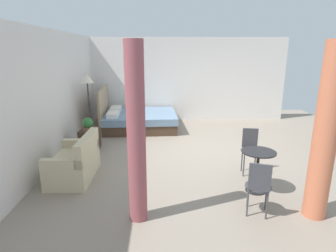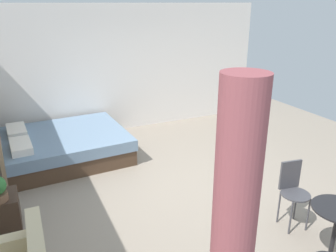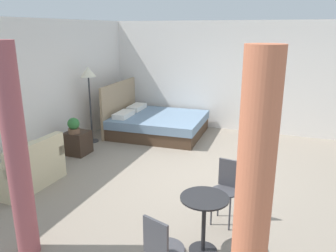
{
  "view_description": "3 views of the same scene",
  "coord_description": "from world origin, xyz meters",
  "px_view_note": "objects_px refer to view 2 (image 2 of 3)",
  "views": [
    {
      "loc": [
        -6.34,
        0.97,
        2.31
      ],
      "look_at": [
        -0.36,
        0.79,
        0.69
      ],
      "focal_mm": 29.63,
      "sensor_mm": 36.0,
      "label": 1
    },
    {
      "loc": [
        -4.11,
        2.28,
        2.77
      ],
      "look_at": [
        0.64,
        0.08,
        0.85
      ],
      "focal_mm": 36.2,
      "sensor_mm": 36.0,
      "label": 2
    },
    {
      "loc": [
        -5.42,
        -1.48,
        2.57
      ],
      "look_at": [
        -0.03,
        0.58,
        0.87
      ],
      "focal_mm": 35.55,
      "sensor_mm": 36.0,
      "label": 3
    }
  ],
  "objects_px": {
    "nightstand": "(1,213)",
    "cafe_chair_near_couch": "(293,187)",
    "bed": "(61,145)",
    "balcony_table": "(336,226)"
  },
  "relations": [
    {
      "from": "bed",
      "to": "cafe_chair_near_couch",
      "type": "xyz_separation_m",
      "value": [
        -3.3,
        -2.43,
        0.26
      ]
    },
    {
      "from": "nightstand",
      "to": "cafe_chair_near_couch",
      "type": "bearing_deg",
      "value": -112.66
    },
    {
      "from": "bed",
      "to": "cafe_chair_near_couch",
      "type": "bearing_deg",
      "value": -143.57
    },
    {
      "from": "balcony_table",
      "to": "cafe_chair_near_couch",
      "type": "distance_m",
      "value": 0.77
    },
    {
      "from": "nightstand",
      "to": "cafe_chair_near_couch",
      "type": "relative_size",
      "value": 0.56
    },
    {
      "from": "balcony_table",
      "to": "cafe_chair_near_couch",
      "type": "bearing_deg",
      "value": -8.3
    },
    {
      "from": "bed",
      "to": "nightstand",
      "type": "height_order",
      "value": "bed"
    },
    {
      "from": "nightstand",
      "to": "cafe_chair_near_couch",
      "type": "height_order",
      "value": "cafe_chair_near_couch"
    },
    {
      "from": "bed",
      "to": "balcony_table",
      "type": "relative_size",
      "value": 3.18
    },
    {
      "from": "balcony_table",
      "to": "nightstand",
      "type": "bearing_deg",
      "value": 56.58
    }
  ]
}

